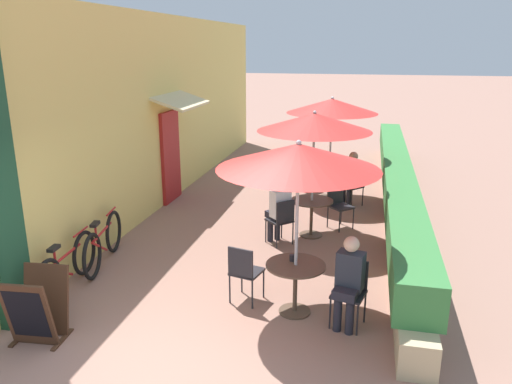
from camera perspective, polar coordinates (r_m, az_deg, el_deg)
ground_plane at (r=6.09m, az=-10.13°, el=-19.46°), size 120.00×120.00×0.00m
cafe_facade_wall at (r=12.15m, az=-9.66°, el=9.37°), size 0.98×13.59×4.20m
planter_hedge at (r=11.61m, az=15.77°, el=0.82°), size 0.60×12.59×1.01m
patio_table_near at (r=6.86m, az=4.52°, el=-9.67°), size 0.81×0.81×0.72m
patio_umbrella_near at (r=6.31m, az=4.86°, el=4.06°), size 2.10×2.10×2.41m
cafe_chair_near_left at (r=7.09m, az=-1.36°, el=-8.83°), size 0.48×0.48×0.87m
cafe_chair_near_right at (r=6.72m, az=10.76°, el=-10.64°), size 0.48×0.48×0.87m
seated_patron_near_right at (r=6.55m, az=10.56°, el=-9.72°), size 0.41×0.47×1.25m
coffee_cup_near at (r=6.87m, az=4.13°, el=-7.51°), size 0.07×0.07×0.09m
patio_table_mid at (r=9.58m, az=6.37°, el=-1.99°), size 0.81×0.81×0.72m
patio_umbrella_mid at (r=9.19m, az=6.70°, el=7.92°), size 2.10×2.10×2.41m
cafe_chair_mid_left at (r=10.10m, az=9.42°, el=-1.21°), size 0.57×0.57×0.87m
cafe_chair_mid_right at (r=9.10m, az=2.97°, el=-3.00°), size 0.57×0.57×0.87m
seated_patron_mid_right at (r=9.13m, az=2.59°, el=-1.79°), size 0.51×0.51×1.25m
patio_table_far at (r=12.04m, az=8.35°, el=1.80°), size 0.81×0.81×0.72m
patio_umbrella_far at (r=11.73m, az=8.70°, el=9.70°), size 2.10×2.10×2.41m
cafe_chair_far_left at (r=11.60m, az=11.18°, el=1.02°), size 0.56×0.56×0.87m
seated_patron_far_left at (r=11.47m, az=10.85°, el=1.75°), size 0.50×0.51×1.25m
cafe_chair_far_right at (r=12.52m, az=5.73°, el=2.39°), size 0.56×0.56×0.87m
coffee_cup_far at (r=11.88m, az=8.30°, el=2.75°), size 0.07×0.07×0.09m
bicycle_leaning at (r=8.02m, az=-20.78°, el=-7.96°), size 0.22×1.80×0.81m
bicycle_second at (r=8.72m, az=-17.05°, el=-5.53°), size 0.40×1.81×0.84m
menu_board at (r=6.86m, az=-23.70°, el=-11.98°), size 0.65×0.68×0.90m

